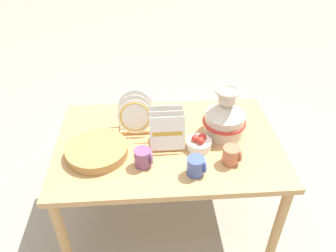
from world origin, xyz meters
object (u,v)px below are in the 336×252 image
dish_rack_square_plates (167,134)px  mug_plum_glaze (144,158)px  mug_terracotta_glaze (232,155)px  ceramic_vase (225,117)px  dish_rack_round_plates (135,117)px  mug_cobalt_glaze (196,166)px  wicker_charger_stack (97,151)px  fruit_bowl (199,143)px

dish_rack_square_plates → mug_plum_glaze: dish_rack_square_plates is taller
dish_rack_square_plates → mug_terracotta_glaze: size_ratio=2.14×
mug_terracotta_glaze → ceramic_vase: bearing=88.0°
dish_rack_round_plates → mug_plum_glaze: 0.33m
dish_rack_square_plates → mug_cobalt_glaze: 0.28m
mug_terracotta_glaze → dish_rack_square_plates: bearing=152.4°
mug_cobalt_glaze → mug_plum_glaze: same height
wicker_charger_stack → mug_plum_glaze: size_ratio=3.41×
mug_cobalt_glaze → ceramic_vase: bearing=57.4°
ceramic_vase → dish_rack_round_plates: bearing=171.4°
ceramic_vase → dish_rack_square_plates: size_ratio=1.43×
dish_rack_round_plates → mug_plum_glaze: size_ratio=2.24×
dish_rack_round_plates → wicker_charger_stack: size_ratio=0.66×
ceramic_vase → fruit_bowl: (-0.16, -0.12, -0.09)m
mug_cobalt_glaze → dish_rack_round_plates: bearing=127.9°
dish_rack_round_plates → mug_plum_glaze: (0.04, -0.32, -0.04)m
wicker_charger_stack → fruit_bowl: 0.57m
wicker_charger_stack → fruit_bowl: fruit_bowl is taller
mug_cobalt_glaze → mug_terracotta_glaze: bearing=19.5°
mug_terracotta_glaze → mug_plum_glaze: 0.47m
mug_cobalt_glaze → fruit_bowl: (0.04, 0.20, -0.02)m
mug_terracotta_glaze → wicker_charger_stack: bearing=171.2°
mug_plum_glaze → fruit_bowl: (0.31, 0.12, -0.02)m
mug_cobalt_glaze → mug_plum_glaze: size_ratio=1.00×
fruit_bowl → mug_plum_glaze: bearing=-159.1°
mug_cobalt_glaze → fruit_bowl: mug_cobalt_glaze is taller
mug_cobalt_glaze → fruit_bowl: size_ratio=0.69×
ceramic_vase → mug_terracotta_glaze: 0.26m
mug_terracotta_glaze → fruit_bowl: size_ratio=0.69×
dish_rack_round_plates → mug_cobalt_glaze: (0.31, -0.40, -0.04)m
dish_rack_square_plates → mug_terracotta_glaze: 0.38m
dish_rack_square_plates → fruit_bowl: bearing=-13.7°
dish_rack_round_plates → wicker_charger_stack: bearing=-134.1°
dish_rack_round_plates → mug_terracotta_glaze: bearing=-33.0°
mug_plum_glaze → mug_terracotta_glaze: bearing=-1.5°
mug_terracotta_glaze → fruit_bowl: (-0.16, 0.13, -0.02)m
wicker_charger_stack → mug_cobalt_glaze: 0.56m
ceramic_vase → mug_cobalt_glaze: 0.39m
ceramic_vase → mug_cobalt_glaze: bearing=-122.6°
dish_rack_round_plates → fruit_bowl: (0.36, -0.20, -0.05)m
ceramic_vase → mug_cobalt_glaze: ceramic_vase is taller
wicker_charger_stack → ceramic_vase: bearing=10.9°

